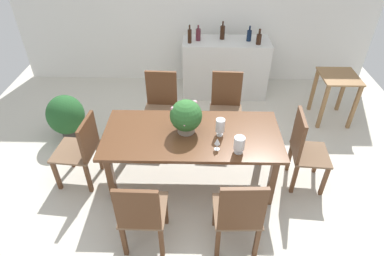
{
  "coord_description": "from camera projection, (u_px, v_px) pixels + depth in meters",
  "views": [
    {
      "loc": [
        0.06,
        -3.14,
        3.06
      ],
      "look_at": [
        -0.0,
        -0.06,
        0.74
      ],
      "focal_mm": 30.27,
      "sensor_mm": 36.0,
      "label": 1
    }
  ],
  "objects": [
    {
      "name": "chair_foot_end",
      "position": [
        303.0,
        147.0,
        3.84
      ],
      "size": [
        0.46,
        0.5,
        1.01
      ],
      "rotation": [
        0.0,
        0.0,
        1.49
      ],
      "color": "brown",
      "rests_on": "ground"
    },
    {
      "name": "chair_near_left",
      "position": [
        141.0,
        213.0,
        3.1
      ],
      "size": [
        0.46,
        0.48,
        0.98
      ],
      "rotation": [
        0.0,
        0.0,
        3.12
      ],
      "color": "brown",
      "rests_on": "ground"
    },
    {
      "name": "wine_bottle_amber",
      "position": [
        249.0,
        35.0,
        5.29
      ],
      "size": [
        0.08,
        0.08,
        0.25
      ],
      "color": "#0F1E38",
      "rests_on": "kitchen_counter"
    },
    {
      "name": "back_wall",
      "position": [
        195.0,
        11.0,
        5.64
      ],
      "size": [
        6.4,
        0.1,
        2.6
      ],
      "primitive_type": "cube",
      "color": "white",
      "rests_on": "ground"
    },
    {
      "name": "chair_near_right",
      "position": [
        239.0,
        213.0,
        3.07
      ],
      "size": [
        0.48,
        0.47,
        1.02
      ],
      "rotation": [
        0.0,
        0.0,
        3.17
      ],
      "color": "brown",
      "rests_on": "ground"
    },
    {
      "name": "chair_far_left",
      "position": [
        161.0,
        102.0,
        4.64
      ],
      "size": [
        0.5,
        0.44,
        1.01
      ],
      "rotation": [
        0.0,
        0.0,
        -0.05
      ],
      "color": "brown",
      "rests_on": "ground"
    },
    {
      "name": "ground_plane",
      "position": [
        192.0,
        169.0,
        4.35
      ],
      "size": [
        7.04,
        7.04,
        0.0
      ],
      "primitive_type": "plane",
      "color": "beige"
    },
    {
      "name": "crystal_vase_center_near",
      "position": [
        220.0,
        126.0,
        3.64
      ],
      "size": [
        0.1,
        0.1,
        0.22
      ],
      "color": "silver",
      "rests_on": "dining_table"
    },
    {
      "name": "wine_bottle_dark",
      "position": [
        190.0,
        36.0,
        5.21
      ],
      "size": [
        0.06,
        0.06,
        0.3
      ],
      "color": "black",
      "rests_on": "kitchen_counter"
    },
    {
      "name": "potted_plant_floor",
      "position": [
        66.0,
        116.0,
        4.7
      ],
      "size": [
        0.53,
        0.53,
        0.69
      ],
      "color": "#423D38",
      "rests_on": "ground"
    },
    {
      "name": "wine_bottle_green",
      "position": [
        259.0,
        39.0,
        5.18
      ],
      "size": [
        0.08,
        0.08,
        0.25
      ],
      "color": "black",
      "rests_on": "kitchen_counter"
    },
    {
      "name": "kitchen_counter",
      "position": [
        225.0,
        68.0,
        5.65
      ],
      "size": [
        1.45,
        0.57,
        1.0
      ],
      "primitive_type": "cube",
      "color": "silver",
      "rests_on": "ground"
    },
    {
      "name": "chair_far_right",
      "position": [
        226.0,
        103.0,
        4.62
      ],
      "size": [
        0.48,
        0.44,
        1.01
      ],
      "rotation": [
        0.0,
        0.0,
        -0.05
      ],
      "color": "brown",
      "rests_on": "ground"
    },
    {
      "name": "crystal_vase_left",
      "position": [
        239.0,
        144.0,
        3.41
      ],
      "size": [
        0.12,
        0.12,
        0.2
      ],
      "color": "silver",
      "rests_on": "dining_table"
    },
    {
      "name": "side_table",
      "position": [
        336.0,
        87.0,
        4.96
      ],
      "size": [
        0.55,
        0.59,
        0.78
      ],
      "color": "olive",
      "rests_on": "ground"
    },
    {
      "name": "flower_centerpiece",
      "position": [
        186.0,
        116.0,
        3.65
      ],
      "size": [
        0.37,
        0.37,
        0.41
      ],
      "color": "gray",
      "rests_on": "dining_table"
    },
    {
      "name": "dining_table",
      "position": [
        192.0,
        140.0,
        3.79
      ],
      "size": [
        2.06,
        0.95,
        0.76
      ],
      "color": "brown",
      "rests_on": "ground"
    },
    {
      "name": "chair_head_end",
      "position": [
        82.0,
        148.0,
        3.89
      ],
      "size": [
        0.52,
        0.52,
        0.94
      ],
      "rotation": [
        0.0,
        0.0,
        -1.67
      ],
      "color": "brown",
      "rests_on": "ground"
    },
    {
      "name": "wine_bottle_clear",
      "position": [
        222.0,
        32.0,
        5.34
      ],
      "size": [
        0.08,
        0.08,
        0.3
      ],
      "color": "black",
      "rests_on": "kitchen_counter"
    },
    {
      "name": "wine_bottle_tall",
      "position": [
        198.0,
        34.0,
        5.31
      ],
      "size": [
        0.08,
        0.08,
        0.25
      ],
      "color": "#511E28",
      "rests_on": "kitchen_counter"
    },
    {
      "name": "wine_glass",
      "position": [
        217.0,
        142.0,
        3.46
      ],
      "size": [
        0.06,
        0.06,
        0.15
      ],
      "color": "silver",
      "rests_on": "dining_table"
    }
  ]
}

